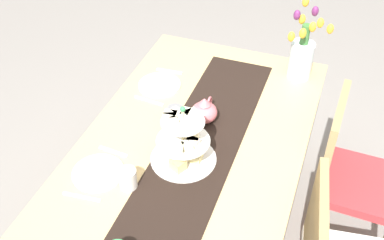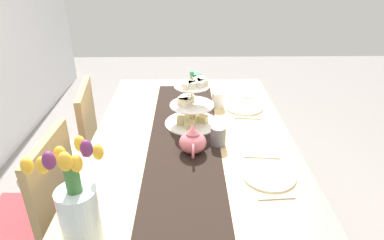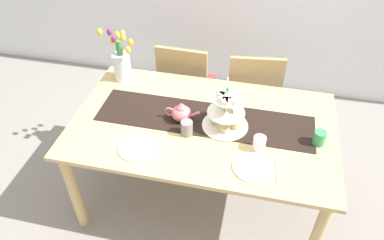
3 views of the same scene
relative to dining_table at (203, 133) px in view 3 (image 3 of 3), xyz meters
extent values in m
plane|color=gray|center=(0.00, 0.00, -0.66)|extent=(8.00, 8.00, 0.00)
cube|color=tan|center=(0.00, 0.00, 0.08)|extent=(1.72, 1.03, 0.03)
cylinder|color=tan|center=(-0.79, -0.45, -0.30)|extent=(0.07, 0.07, 0.72)
cylinder|color=tan|center=(0.79, -0.45, -0.30)|extent=(0.07, 0.07, 0.72)
cylinder|color=tan|center=(-0.79, 0.45, -0.30)|extent=(0.07, 0.07, 0.72)
cylinder|color=tan|center=(0.79, 0.45, -0.30)|extent=(0.07, 0.07, 0.72)
cylinder|color=#9C8254|center=(-0.11, 0.99, -0.45)|extent=(0.04, 0.04, 0.41)
cylinder|color=#9C8254|center=(-0.47, 1.00, -0.45)|extent=(0.04, 0.04, 0.41)
cylinder|color=#9C8254|center=(-0.12, 0.63, -0.45)|extent=(0.04, 0.04, 0.41)
cylinder|color=#9C8254|center=(-0.48, 0.64, -0.45)|extent=(0.04, 0.04, 0.41)
cube|color=red|center=(-0.29, 0.82, -0.22)|extent=(0.44, 0.44, 0.05)
cube|color=#9C8254|center=(-0.30, 0.63, 0.03)|extent=(0.42, 0.05, 0.45)
cylinder|color=#9C8254|center=(0.42, 1.02, -0.45)|extent=(0.04, 0.04, 0.41)
cylinder|color=#9C8254|center=(0.07, 0.97, -0.45)|extent=(0.04, 0.04, 0.41)
cylinder|color=#9C8254|center=(0.47, 0.66, -0.45)|extent=(0.04, 0.04, 0.41)
cylinder|color=#9C8254|center=(0.11, 0.61, -0.45)|extent=(0.04, 0.04, 0.41)
cube|color=silver|center=(0.27, 0.82, -0.22)|extent=(0.47, 0.47, 0.05)
cube|color=#9C8254|center=(0.29, 0.63, 0.03)|extent=(0.42, 0.09, 0.45)
cube|color=black|center=(0.00, 0.04, 0.10)|extent=(1.44, 0.35, 0.00)
cylinder|color=beige|center=(0.15, 0.00, 0.24)|extent=(0.01, 0.01, 0.28)
cylinder|color=white|center=(0.15, 0.00, 0.10)|extent=(0.30, 0.30, 0.01)
cylinder|color=white|center=(0.15, 0.00, 0.21)|extent=(0.24, 0.24, 0.01)
cylinder|color=white|center=(0.15, 0.00, 0.32)|extent=(0.19, 0.19, 0.01)
cube|color=#EACF7E|center=(0.21, 0.00, 0.13)|extent=(0.08, 0.08, 0.05)
cube|color=#D7C582|center=(0.13, 0.06, 0.12)|extent=(0.06, 0.05, 0.04)
cube|color=#D4C983|center=(0.08, 0.01, 0.12)|extent=(0.07, 0.06, 0.04)
cube|color=#DAC27D|center=(0.15, -0.06, 0.12)|extent=(0.06, 0.07, 0.04)
cube|color=beige|center=(0.22, 0.01, 0.23)|extent=(0.06, 0.05, 0.03)
cube|color=silver|center=(0.19, 0.03, 0.23)|extent=(0.06, 0.07, 0.03)
cube|color=#F2DBC4|center=(0.16, 0.05, 0.23)|extent=(0.05, 0.06, 0.03)
cube|color=beige|center=(0.15, 0.04, 0.23)|extent=(0.05, 0.06, 0.03)
cube|color=beige|center=(0.12, 0.03, 0.23)|extent=(0.07, 0.06, 0.03)
cube|color=beige|center=(0.11, 0.02, 0.34)|extent=(0.07, 0.06, 0.03)
cube|color=#E3E9C5|center=(0.11, 0.00, 0.34)|extent=(0.06, 0.04, 0.03)
cube|color=silver|center=(0.12, -0.04, 0.34)|extent=(0.06, 0.07, 0.03)
cube|color=silver|center=(0.14, -0.06, 0.34)|extent=(0.04, 0.06, 0.03)
cube|color=#F2E5BD|center=(0.16, -0.05, 0.34)|extent=(0.05, 0.07, 0.03)
cube|color=beige|center=(0.19, -0.04, 0.34)|extent=(0.07, 0.06, 0.03)
sphere|color=#389356|center=(0.15, 0.00, 0.39)|extent=(0.02, 0.02, 0.02)
ellipsoid|color=#D66B75|center=(-0.15, 0.00, 0.15)|extent=(0.13, 0.13, 0.10)
cone|color=#D66B75|center=(-0.15, 0.00, 0.22)|extent=(0.06, 0.06, 0.04)
cylinder|color=#D66B75|center=(-0.06, 0.00, 0.16)|extent=(0.07, 0.02, 0.06)
torus|color=#D66B75|center=(-0.23, 0.00, 0.15)|extent=(0.07, 0.01, 0.07)
cylinder|color=silver|center=(-0.69, 0.37, 0.20)|extent=(0.13, 0.13, 0.21)
cylinder|color=#3D7538|center=(-0.69, 0.37, 0.35)|extent=(0.05, 0.05, 0.12)
ellipsoid|color=yellow|center=(-0.60, 0.37, 0.42)|extent=(0.04, 0.04, 0.06)
ellipsoid|color=yellow|center=(-0.67, 0.40, 0.42)|extent=(0.04, 0.04, 0.06)
ellipsoid|color=yellow|center=(-0.71, 0.49, 0.41)|extent=(0.04, 0.04, 0.06)
ellipsoid|color=yellow|center=(-0.73, 0.44, 0.42)|extent=(0.04, 0.04, 0.06)
ellipsoid|color=#6B2860|center=(-0.76, 0.40, 0.46)|extent=(0.04, 0.04, 0.06)
ellipsoid|color=yellow|center=(-0.80, 0.34, 0.49)|extent=(0.04, 0.04, 0.06)
ellipsoid|color=yellow|center=(-0.72, 0.34, 0.43)|extent=(0.04, 0.04, 0.06)
ellipsoid|color=#6B2860|center=(-0.70, 0.31, 0.46)|extent=(0.04, 0.04, 0.06)
ellipsoid|color=yellow|center=(-0.60, 0.31, 0.38)|extent=(0.04, 0.04, 0.06)
cylinder|color=white|center=(-0.34, -0.32, 0.10)|extent=(0.23, 0.23, 0.01)
cube|color=silver|center=(-0.49, -0.32, 0.10)|extent=(0.03, 0.15, 0.01)
cube|color=silver|center=(-0.20, -0.32, 0.10)|extent=(0.03, 0.17, 0.01)
cylinder|color=white|center=(0.35, -0.32, 0.10)|extent=(0.23, 0.23, 0.01)
cube|color=silver|center=(0.21, -0.32, 0.10)|extent=(0.03, 0.15, 0.01)
cube|color=silver|center=(0.50, -0.32, 0.10)|extent=(0.03, 0.17, 0.01)
cylinder|color=slate|center=(-0.08, -0.13, 0.15)|extent=(0.08, 0.08, 0.09)
cylinder|color=white|center=(0.38, -0.16, 0.14)|extent=(0.08, 0.08, 0.09)
cylinder|color=#389356|center=(0.73, -0.03, 0.14)|extent=(0.08, 0.08, 0.09)
camera|label=1|loc=(1.59, 0.56, 1.64)|focal=44.91mm
camera|label=2|loc=(-1.52, 0.02, 0.97)|focal=31.60mm
camera|label=3|loc=(0.33, -1.77, 1.67)|focal=34.13mm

